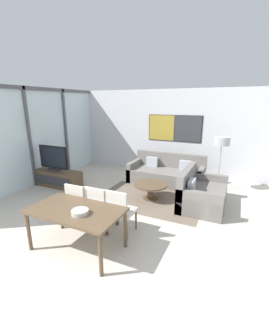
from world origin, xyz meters
TOP-DOWN VIEW (x-y plane):
  - ground_plane at (0.00, 0.00)m, footprint 24.00×24.00m
  - wall_back at (0.00, 5.91)m, footprint 7.69×0.09m
  - window_wall_left at (-3.34, 2.96)m, footprint 0.07×5.91m
  - area_rug at (0.15, 3.49)m, footprint 2.62×1.82m
  - tv_console at (-2.74, 3.20)m, footprint 1.65×0.49m
  - television at (-2.74, 3.20)m, footprint 1.00×0.20m
  - sofa_main at (0.15, 4.85)m, footprint 2.21×0.98m
  - sofa_side at (1.33, 3.66)m, footprint 0.98×1.49m
  - coffee_table at (0.15, 3.49)m, footprint 0.84×0.84m
  - dining_table at (-0.21, 1.08)m, footprint 1.52×0.86m
  - dining_chair_left at (-0.64, 1.69)m, footprint 0.46×0.46m
  - dining_chair_centre at (-0.21, 1.73)m, footprint 0.46×0.46m
  - dining_chair_right at (0.21, 1.75)m, footprint 0.46×0.46m
  - fruit_bowl at (-0.05, 0.98)m, footprint 0.27×0.27m
  - floor_lamp at (1.63, 4.85)m, footprint 0.41×0.41m

SIDE VIEW (x-z plane):
  - ground_plane at x=0.00m, z-range 0.00..0.00m
  - area_rug at x=0.15m, z-range 0.00..0.01m
  - tv_console at x=-2.74m, z-range 0.00..0.48m
  - sofa_side at x=1.33m, z-range -0.16..0.71m
  - sofa_main at x=0.15m, z-range -0.16..0.71m
  - coffee_table at x=0.15m, z-range 0.10..0.50m
  - dining_chair_left at x=-0.64m, z-range 0.06..0.95m
  - dining_chair_centre at x=-0.21m, z-range 0.06..0.95m
  - dining_chair_right at x=0.21m, z-range 0.06..0.95m
  - dining_table at x=-0.21m, z-range 0.28..1.01m
  - fruit_bowl at x=-0.05m, z-range 0.73..0.80m
  - television at x=-2.74m, z-range 0.47..1.19m
  - floor_lamp at x=1.63m, z-range 0.55..2.06m
  - wall_back at x=0.00m, z-range 0.01..2.81m
  - window_wall_left at x=-3.34m, z-range 0.13..2.93m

